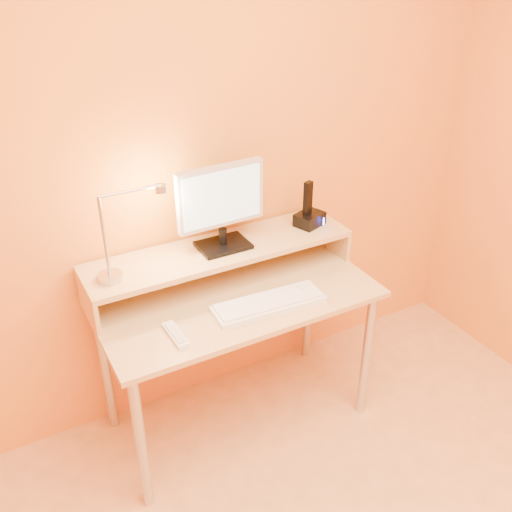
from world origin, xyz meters
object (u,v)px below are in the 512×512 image
lamp_base (110,277)px  remote_control (175,335)px  monitor_panel (221,196)px  mouse (299,293)px  phone_dock (309,219)px  keyboard (269,304)px

lamp_base → remote_control: (0.16, -0.27, -0.16)m
lamp_base → monitor_panel: bearing=4.5°
lamp_base → mouse: 0.78m
mouse → phone_dock: bearing=42.7°
mouse → lamp_base: bearing=152.1°
lamp_base → phone_dock: phone_dock is taller
keyboard → phone_dock: bearing=40.4°
lamp_base → remote_control: size_ratio=0.59×
lamp_base → remote_control: lamp_base is taller
keyboard → remote_control: size_ratio=2.80×
monitor_panel → remote_control: monitor_panel is taller
monitor_panel → lamp_base: monitor_panel is taller
monitor_panel → mouse: size_ratio=3.72×
phone_dock → remote_control: (-0.80, -0.30, -0.18)m
mouse → remote_control: size_ratio=0.62×
phone_dock → mouse: (-0.23, -0.29, -0.17)m
phone_dock → lamp_base: bearing=162.0°
phone_dock → keyboard: bearing=-162.9°
phone_dock → mouse: bearing=-148.8°
lamp_base → mouse: size_ratio=0.95×
phone_dock → keyboard: phone_dock is taller
keyboard → remote_control: (-0.42, -0.01, -0.00)m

